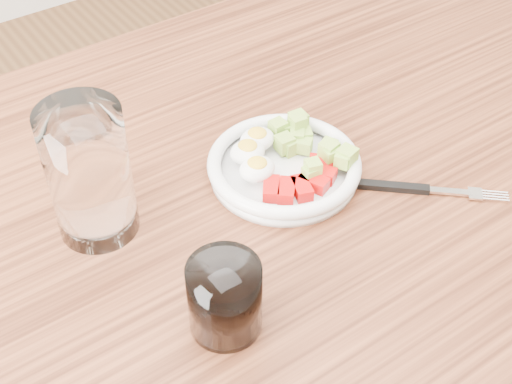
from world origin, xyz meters
TOP-DOWN VIEW (x-y plane):
  - dining_table at (0.00, 0.00)m, footprint 1.50×0.90m
  - bowl at (0.05, 0.04)m, footprint 0.19×0.19m
  - fork at (0.16, -0.07)m, footprint 0.14×0.13m
  - water_glass at (-0.17, 0.09)m, footprint 0.09×0.09m
  - coffee_glass at (-0.13, -0.10)m, footprint 0.07×0.07m

SIDE VIEW (x-z plane):
  - dining_table at x=0.00m, z-range 0.28..1.05m
  - fork at x=0.16m, z-range 0.77..0.78m
  - bowl at x=0.05m, z-range 0.76..0.81m
  - coffee_glass at x=-0.13m, z-range 0.77..0.85m
  - water_glass at x=-0.17m, z-range 0.77..0.93m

